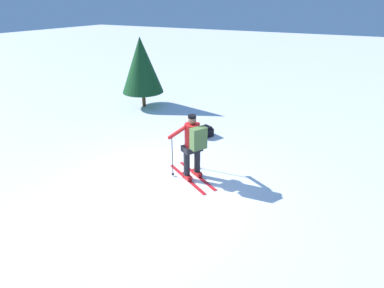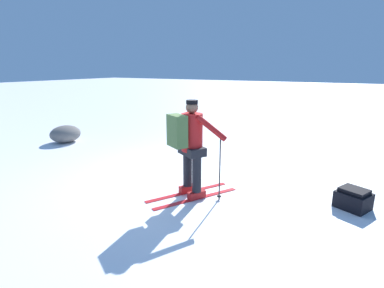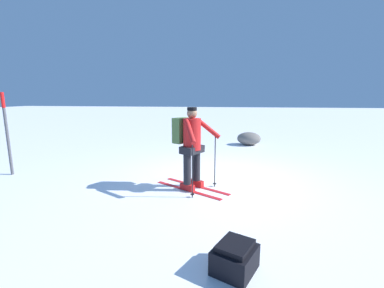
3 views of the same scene
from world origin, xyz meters
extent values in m
plane|color=white|center=(0.00, 0.00, 0.00)|extent=(80.00, 80.00, 0.00)
cube|color=red|center=(0.47, 0.60, 0.01)|extent=(1.42, 0.86, 0.01)
cube|color=red|center=(0.47, 0.60, 0.07)|extent=(0.32, 0.24, 0.12)
cylinder|color=black|center=(0.47, 0.60, 0.46)|extent=(0.15, 0.15, 0.67)
cube|color=red|center=(0.61, 0.86, 0.01)|extent=(1.42, 0.86, 0.01)
cube|color=red|center=(0.61, 0.86, 0.07)|extent=(0.32, 0.24, 0.12)
cylinder|color=black|center=(0.61, 0.86, 0.46)|extent=(0.15, 0.15, 0.67)
cube|color=black|center=(0.54, 0.73, 0.80)|extent=(0.48, 0.53, 0.14)
cylinder|color=red|center=(0.54, 0.73, 1.10)|extent=(0.35, 0.35, 0.61)
sphere|color=#8C664C|center=(0.54, 0.73, 1.51)|extent=(0.20, 0.20, 0.20)
cylinder|color=black|center=(0.54, 0.73, 1.59)|extent=(0.19, 0.19, 0.06)
cube|color=#4C6B38|center=(0.78, 0.59, 1.16)|extent=(0.35, 0.40, 0.50)
cylinder|color=black|center=(0.10, 0.55, 0.54)|extent=(0.02, 0.02, 1.09)
cylinder|color=black|center=(0.10, 0.55, 0.06)|extent=(0.07, 0.07, 0.01)
cylinder|color=red|center=(0.24, 0.57, 1.20)|extent=(0.50, 0.13, 0.42)
cylinder|color=black|center=(0.46, 1.20, 0.54)|extent=(0.02, 0.02, 1.09)
cylinder|color=black|center=(0.46, 1.20, 0.06)|extent=(0.07, 0.07, 0.01)
cylinder|color=red|center=(0.53, 1.07, 1.20)|extent=(0.30, 0.48, 0.42)
cube|color=black|center=(-0.29, 3.12, 0.13)|extent=(0.54, 0.57, 0.26)
cube|color=black|center=(-0.29, 3.12, 0.29)|extent=(0.44, 0.47, 0.06)
cylinder|color=#4C4C51|center=(4.90, 0.46, 0.96)|extent=(0.06, 0.06, 1.92)
cylinder|color=red|center=(4.90, 0.46, 1.75)|extent=(0.07, 0.07, 0.35)
ellipsoid|color=slate|center=(-0.88, -4.29, 0.24)|extent=(0.89, 0.75, 0.49)
camera|label=1|loc=(3.53, -4.81, 3.91)|focal=28.00mm
camera|label=2|loc=(4.63, 3.06, 2.13)|focal=28.00mm
camera|label=3|loc=(-0.22, 5.59, 1.82)|focal=24.00mm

